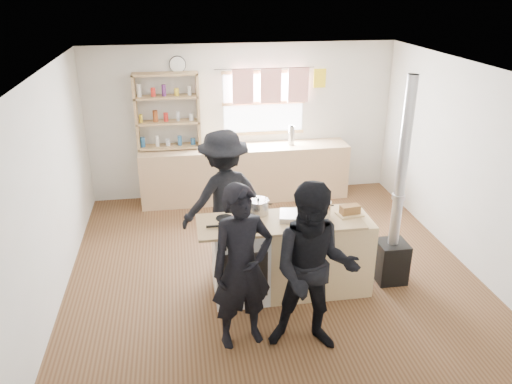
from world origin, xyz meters
TOP-DOWN VIEW (x-y plane):
  - ground at (0.00, 0.00)m, footprint 5.00×5.00m
  - back_counter at (0.00, 2.22)m, footprint 3.40×0.55m
  - shelving_unit at (-1.20, 2.34)m, footprint 1.00×0.28m
  - thermos at (0.77, 2.22)m, footprint 0.10×0.10m
  - cooking_island at (0.14, -0.55)m, footprint 1.97×0.64m
  - skillet_greens at (-0.50, -0.62)m, footprint 0.29×0.29m
  - roast_tray at (0.18, -0.53)m, footprint 0.40×0.36m
  - stockpot_stove at (-0.21, -0.34)m, footprint 0.24×0.24m
  - stockpot_counter at (0.47, -0.50)m, footprint 0.27×0.27m
  - bread_board at (0.82, -0.54)m, footprint 0.31×0.24m
  - flue_heater at (1.39, -0.52)m, footprint 0.35×0.35m
  - person_near_left at (-0.53, -1.34)m, footprint 0.70×0.54m
  - person_near_right at (0.13, -1.52)m, footprint 0.98×0.84m
  - person_far at (-0.53, 0.33)m, footprint 1.28×1.01m

SIDE VIEW (x-z plane):
  - ground at x=0.00m, z-range -0.01..0.00m
  - back_counter at x=0.00m, z-range 0.00..0.90m
  - cooking_island at x=0.14m, z-range 0.00..0.93m
  - flue_heater at x=1.39m, z-range -0.60..1.90m
  - person_near_left at x=-0.53m, z-range 0.00..1.71m
  - person_far at x=-0.53m, z-range 0.00..1.74m
  - person_near_right at x=0.13m, z-range 0.00..1.75m
  - skillet_greens at x=-0.50m, z-range 0.93..0.98m
  - roast_tray at x=0.18m, z-range 0.93..1.00m
  - bread_board at x=0.82m, z-range 0.92..1.04m
  - stockpot_stove at x=-0.21m, z-range 0.92..1.12m
  - stockpot_counter at x=0.47m, z-range 0.92..1.12m
  - thermos at x=0.77m, z-range 0.90..1.21m
  - shelving_unit at x=-1.20m, z-range 0.91..2.11m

